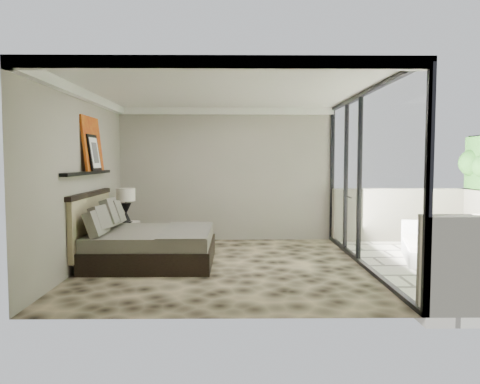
{
  "coord_description": "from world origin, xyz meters",
  "views": [
    {
      "loc": [
        0.17,
        -7.43,
        1.72
      ],
      "look_at": [
        0.26,
        0.4,
        1.17
      ],
      "focal_mm": 35.0,
      "sensor_mm": 36.0,
      "label": 1
    }
  ],
  "objects_px": {
    "table_lamp": "(126,201)",
    "lounger": "(428,249)",
    "nightstand": "(126,237)",
    "ottoman": "(466,241)",
    "bed": "(146,243)"
  },
  "relations": [
    {
      "from": "bed",
      "to": "nightstand",
      "type": "bearing_deg",
      "value": 116.49
    },
    {
      "from": "bed",
      "to": "ottoman",
      "type": "height_order",
      "value": "bed"
    },
    {
      "from": "bed",
      "to": "lounger",
      "type": "relative_size",
      "value": 1.23
    },
    {
      "from": "nightstand",
      "to": "ottoman",
      "type": "height_order",
      "value": "nightstand"
    },
    {
      "from": "table_lamp",
      "to": "ottoman",
      "type": "xyz_separation_m",
      "value": [
        6.3,
        -0.48,
        -0.71
      ]
    },
    {
      "from": "nightstand",
      "to": "ottoman",
      "type": "xyz_separation_m",
      "value": [
        6.32,
        -0.52,
        -0.01
      ]
    },
    {
      "from": "table_lamp",
      "to": "lounger",
      "type": "relative_size",
      "value": 0.39
    },
    {
      "from": "bed",
      "to": "nightstand",
      "type": "relative_size",
      "value": 4.45
    },
    {
      "from": "ottoman",
      "to": "lounger",
      "type": "height_order",
      "value": "lounger"
    },
    {
      "from": "table_lamp",
      "to": "ottoman",
      "type": "height_order",
      "value": "table_lamp"
    },
    {
      "from": "nightstand",
      "to": "lounger",
      "type": "xyz_separation_m",
      "value": [
        5.4,
        -1.04,
        -0.05
      ]
    },
    {
      "from": "bed",
      "to": "nightstand",
      "type": "height_order",
      "value": "bed"
    },
    {
      "from": "ottoman",
      "to": "table_lamp",
      "type": "bearing_deg",
      "value": 175.6
    },
    {
      "from": "nightstand",
      "to": "table_lamp",
      "type": "bearing_deg",
      "value": -85.46
    },
    {
      "from": "bed",
      "to": "lounger",
      "type": "bearing_deg",
      "value": 2.43
    }
  ]
}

